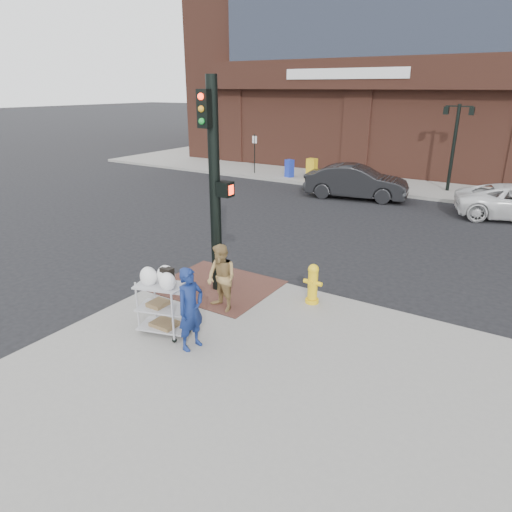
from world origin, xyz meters
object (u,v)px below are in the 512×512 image
Objects in this scene: lamp_post at (455,138)px; sedan_dark at (356,182)px; traffic_signal_pole at (215,182)px; pedestrian_tan at (221,278)px; utility_cart at (163,303)px; fire_hydrant at (313,283)px; woman_blue at (191,309)px.

sedan_dark is at bearing -135.25° from lamp_post.
traffic_signal_pole reaches higher than lamp_post.
pedestrian_tan reaches higher than utility_cart.
pedestrian_tan is at bearing 74.84° from utility_cart.
traffic_signal_pole reaches higher than utility_cart.
utility_cart is at bearing -96.90° from lamp_post.
utility_cart reaches higher than fire_hydrant.
fire_hydrant is (1.10, 3.00, -0.33)m from woman_blue.
woman_blue is at bearing -57.18° from pedestrian_tan.
traffic_signal_pole is at bearing 34.81° from woman_blue.
pedestrian_tan is 1.60× the size of fire_hydrant.
traffic_signal_pole reaches higher than sedan_dark.
pedestrian_tan is at bearing -96.13° from lamp_post.
lamp_post reaches higher than pedestrian_tan.
fire_hydrant is at bearing 55.55° from utility_cart.
lamp_post is at bearing 100.46° from pedestrian_tan.
woman_blue is 3.22m from fire_hydrant.
traffic_signal_pole is 3.26× the size of pedestrian_tan.
lamp_post reaches higher than fire_hydrant.
lamp_post is at bearing -55.68° from sedan_dark.
fire_hydrant is (1.57, 1.41, -0.28)m from pedestrian_tan.
utility_cart is 3.46m from fire_hydrant.
traffic_signal_pole is 3.51× the size of utility_cart.
lamp_post is at bearing 80.76° from traffic_signal_pole.
pedestrian_tan is 0.33× the size of sedan_dark.
fire_hydrant is at bearing -11.84° from woman_blue.
sedan_dark is (-1.68, 12.68, -0.15)m from pedestrian_tan.
lamp_post reaches higher than woman_blue.
traffic_signal_pole is 12.06m from sedan_dark.
woman_blue is 1.07× the size of pedestrian_tan.
utility_cart is at bearing 88.29° from woman_blue.
traffic_signal_pole is 3.30m from woman_blue.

